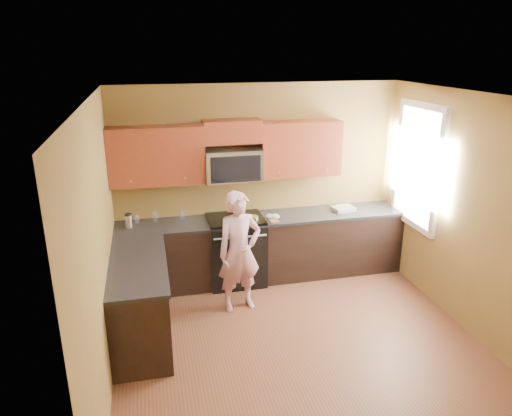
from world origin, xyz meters
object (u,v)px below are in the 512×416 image
object	(u,v)px
woman	(239,252)
microwave	(233,180)
travel_mug	(129,227)
stove	(236,250)
frying_pan	(247,224)
butter_tub	(253,222)

from	to	relation	value
woman	microwave	bearing A→B (deg)	72.20
microwave	travel_mug	size ratio (longest dim) A/B	4.06
stove	frying_pan	distance (m)	0.55
microwave	frying_pan	size ratio (longest dim) A/B	1.79
stove	microwave	size ratio (longest dim) A/B	1.25
woman	stove	bearing A→B (deg)	71.15
microwave	stove	bearing A→B (deg)	-90.00
stove	butter_tub	size ratio (longest dim) A/B	6.85
travel_mug	butter_tub	bearing A→B (deg)	-5.79
microwave	travel_mug	distance (m)	1.50
frying_pan	travel_mug	world-z (taller)	travel_mug
woman	travel_mug	bearing A→B (deg)	138.72
stove	travel_mug	world-z (taller)	travel_mug
microwave	frying_pan	world-z (taller)	microwave
stove	frying_pan	bearing A→B (deg)	-66.47
travel_mug	stove	bearing A→B (deg)	-1.37
butter_tub	travel_mug	distance (m)	1.63
frying_pan	woman	bearing A→B (deg)	-125.79
stove	woman	xyz separation A→B (m)	(-0.09, -0.71, 0.29)
butter_tub	frying_pan	bearing A→B (deg)	-130.52
frying_pan	travel_mug	bearing A→B (deg)	157.07
microwave	frying_pan	bearing A→B (deg)	-73.71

